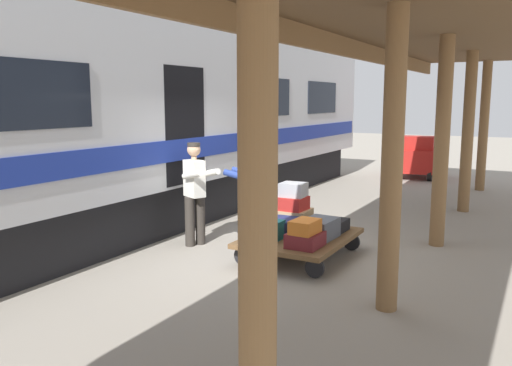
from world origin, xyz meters
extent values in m
plane|color=gray|center=(0.00, 0.00, 0.00)|extent=(60.00, 60.00, 0.00)
cylinder|color=brown|center=(-2.05, -7.69, 1.70)|extent=(0.24, 0.24, 3.40)
cylinder|color=brown|center=(-2.05, -4.62, 1.70)|extent=(0.24, 0.24, 3.40)
cylinder|color=brown|center=(-2.05, -1.54, 1.70)|extent=(0.24, 0.24, 3.40)
cylinder|color=brown|center=(-2.05, 1.54, 1.70)|extent=(0.24, 0.24, 3.40)
cylinder|color=brown|center=(-2.05, 4.62, 1.70)|extent=(0.24, 0.24, 3.40)
cube|color=brown|center=(-2.05, 0.00, 3.48)|extent=(3.20, 16.19, 0.16)
cube|color=brown|center=(-0.50, 0.00, 3.25)|extent=(0.08, 16.19, 0.30)
cube|color=#B7BABF|center=(3.41, 0.00, 2.35)|extent=(3.00, 17.75, 2.90)
cube|color=black|center=(3.41, 0.00, 0.45)|extent=(2.55, 16.86, 0.90)
cube|color=#99999E|center=(3.41, 0.00, 3.90)|extent=(2.76, 17.39, 0.20)
cube|color=navy|center=(1.90, 0.00, 1.55)|extent=(0.03, 17.39, 0.36)
cube|color=black|center=(1.90, -6.21, 2.45)|extent=(0.02, 1.95, 0.84)
cube|color=black|center=(1.90, -3.11, 2.45)|extent=(0.02, 1.95, 0.84)
cube|color=black|center=(1.90, 3.11, 2.45)|extent=(0.02, 1.95, 0.84)
cube|color=black|center=(1.96, 0.00, 1.95)|extent=(0.12, 1.10, 2.00)
cube|color=brown|center=(-0.34, 0.19, 0.31)|extent=(1.41, 1.90, 0.07)
cylinder|color=black|center=(-0.91, 0.95, 0.14)|extent=(0.27, 0.05, 0.27)
cylinder|color=black|center=(0.22, 0.95, 0.14)|extent=(0.27, 0.05, 0.27)
cylinder|color=black|center=(-0.91, -0.57, 0.14)|extent=(0.27, 0.05, 0.27)
cylinder|color=black|center=(0.22, -0.57, 0.14)|extent=(0.27, 0.05, 0.27)
cube|color=#1E666B|center=(-0.03, 0.71, 0.48)|extent=(0.38, 0.58, 0.28)
cube|color=navy|center=(-0.03, 0.19, 0.46)|extent=(0.53, 0.64, 0.23)
cube|color=black|center=(-0.66, -0.33, 0.43)|extent=(0.43, 0.49, 0.18)
cube|color=maroon|center=(-0.66, 0.71, 0.44)|extent=(0.44, 0.51, 0.20)
cube|color=tan|center=(-0.03, -0.33, 0.48)|extent=(0.49, 0.56, 0.28)
cube|color=#4C515B|center=(-0.66, 0.19, 0.49)|extent=(0.46, 0.62, 0.29)
cube|color=#AD231E|center=(0.01, -0.30, 0.73)|extent=(0.43, 0.44, 0.21)
cube|color=#9EA0A5|center=(0.02, -0.33, 0.94)|extent=(0.42, 0.39, 0.22)
cube|color=#CC6B23|center=(-0.67, 0.75, 0.64)|extent=(0.34, 0.46, 0.19)
cylinder|color=navy|center=(0.41, 0.13, 0.41)|extent=(0.16, 0.16, 0.82)
cylinder|color=navy|center=(0.38, 0.32, 0.41)|extent=(0.16, 0.16, 0.82)
cube|color=navy|center=(0.39, 0.23, 1.12)|extent=(0.39, 0.27, 0.60)
cylinder|color=tan|center=(0.39, 0.23, 1.45)|extent=(0.09, 0.09, 0.06)
sphere|color=tan|center=(0.39, 0.23, 1.59)|extent=(0.22, 0.22, 0.22)
cylinder|color=black|center=(0.39, 0.23, 1.67)|extent=(0.21, 0.21, 0.06)
cylinder|color=navy|center=(0.64, 0.10, 1.22)|extent=(0.54, 0.18, 0.21)
cylinder|color=navy|center=(0.59, 0.42, 1.22)|extent=(0.54, 0.18, 0.21)
cylinder|color=#332D28|center=(1.50, 0.48, 0.41)|extent=(0.16, 0.16, 0.82)
cylinder|color=#332D28|center=(1.42, 0.30, 0.41)|extent=(0.16, 0.16, 0.82)
cube|color=silver|center=(1.46, 0.39, 1.12)|extent=(0.42, 0.35, 0.60)
cylinder|color=tan|center=(1.46, 0.39, 1.45)|extent=(0.09, 0.09, 0.06)
sphere|color=tan|center=(1.46, 0.39, 1.59)|extent=(0.22, 0.22, 0.22)
cylinder|color=#332D28|center=(1.46, 0.39, 1.67)|extent=(0.21, 0.21, 0.06)
cylinder|color=silver|center=(1.33, 0.63, 1.22)|extent=(0.52, 0.31, 0.21)
cylinder|color=silver|center=(1.20, 0.34, 1.22)|extent=(0.52, 0.31, 0.21)
cube|color=#B21E19|center=(-0.12, -9.29, 0.55)|extent=(1.36, 1.86, 0.70)
cube|color=#B21E19|center=(-0.12, -8.94, 1.05)|extent=(1.00, 0.84, 0.50)
cylinder|color=black|center=(-0.57, -8.69, 0.20)|extent=(0.12, 0.40, 0.40)
cylinder|color=black|center=(0.33, -8.69, 0.20)|extent=(0.12, 0.40, 0.40)
cylinder|color=black|center=(-0.57, -9.89, 0.20)|extent=(0.12, 0.40, 0.40)
cylinder|color=black|center=(0.33, -9.89, 0.20)|extent=(0.12, 0.40, 0.40)
camera|label=1|loc=(-3.52, 7.29, 2.39)|focal=36.75mm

